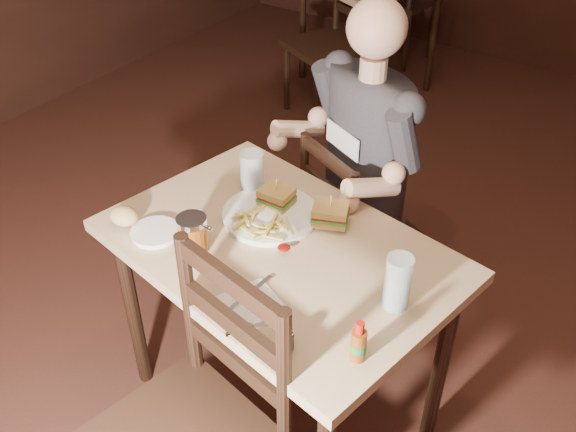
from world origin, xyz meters
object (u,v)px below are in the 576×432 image
Objects in this scene: bg_chair_near at (325,45)px; diner at (360,130)px; chair_far at (361,231)px; dinner_plate at (271,216)px; glass_left at (252,172)px; glass_right at (398,282)px; syrup_dispenser at (193,234)px; main_table at (279,269)px; hot_sauce at (359,341)px; side_plate at (155,233)px.

bg_chair_near is 1.02× the size of diner.
chair_far is 0.62m from dinner_plate.
chair_far is 5.71× the size of glass_left.
glass_right is at bearing -30.02° from bg_chair_near.
bg_chair_near is (-1.07, 1.47, 0.05)m from chair_far.
glass_left is at bearing 107.14° from syrup_dispenser.
glass_left reaches higher than dinner_plate.
bg_chair_near is at bearing 125.40° from glass_right.
syrup_dispenser is (-0.10, -0.26, 0.05)m from dinner_plate.
hot_sauce is at bearing -31.53° from main_table.
syrup_dispenser reaches higher than side_plate.
hot_sauce reaches higher than dinner_plate.
main_table is at bearing 175.47° from glass_right.
glass_left reaches higher than main_table.
bg_chair_near is 2.10m from glass_left.
dinner_plate reaches higher than side_plate.
main_table is 7.90× the size of side_plate.
glass_right is (0.43, -0.64, 0.43)m from chair_far.
diner reaches higher than syrup_dispenser.
diner is 0.93m from hot_sauce.
glass_right is (0.51, -0.13, 0.07)m from dinner_plate.
diner reaches higher than dinner_plate.
diner reaches higher than chair_far.
side_plate is (-0.33, -0.78, 0.35)m from chair_far.
chair_far is 0.88m from syrup_dispenser.
bg_chair_near is 2.80m from hot_sauce.
diner is at bearing 82.43° from dinner_plate.
bg_chair_near is at bearing 122.87° from hot_sauce.
dinner_plate is (-0.08, -0.50, 0.36)m from chair_far.
main_table is 0.40m from side_plate.
dinner_plate is 1.83× the size of glass_right.
diner is 0.74m from glass_right.
diner reaches higher than glass_right.
dinner_plate is at bearing 47.69° from side_plate.
side_plate is (-0.31, -0.73, -0.12)m from diner.
bg_chair_near is 2.23m from dinner_plate.
dinner_plate is 0.28m from syrup_dispenser.
main_table is at bearing -37.69° from bg_chair_near.
hot_sauce reaches higher than chair_far.
bg_chair_near is at bearing 108.32° from side_plate.
side_plate is at bearing 173.84° from hot_sauce.
side_plate is (0.74, -2.25, 0.31)m from bg_chair_near.
hot_sauce is (0.01, -0.22, -0.02)m from glass_right.
hot_sauce is (0.52, -0.35, 0.05)m from dinner_plate.
syrup_dispenser is 0.16m from side_plate.
glass_right is 1.32× the size of hot_sauce.
bg_chair_near is 3.12× the size of dinner_plate.
glass_left is at bearing 86.68° from chair_far.
side_plate is at bearing -47.10° from bg_chair_near.
hot_sauce is at bearing -6.16° from side_plate.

